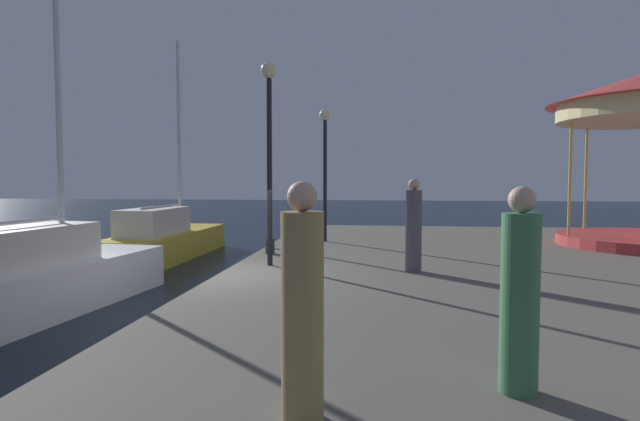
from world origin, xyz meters
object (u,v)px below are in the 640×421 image
(bollard_north, at_px, (270,246))
(person_far_corner, at_px, (414,228))
(person_by_the_water, at_px, (302,309))
(sailboat_white, at_px, (29,283))
(lamp_post_mid_promenade, at_px, (269,128))
(bollard_center, at_px, (292,236))
(sailboat_yellow, at_px, (165,239))
(person_near_carousel, at_px, (520,297))
(bollard_south, at_px, (297,230))
(lamp_post_far_end, at_px, (325,151))

(bollard_north, bearing_deg, person_far_corner, -32.21)
(person_by_the_water, bearing_deg, bollard_north, 103.96)
(sailboat_white, height_order, person_by_the_water, sailboat_white)
(lamp_post_mid_promenade, relative_size, person_by_the_water, 2.37)
(lamp_post_mid_promenade, relative_size, bollard_center, 11.29)
(lamp_post_mid_promenade, distance_m, bollard_center, 5.05)
(lamp_post_mid_promenade, bearing_deg, bollard_north, 102.35)
(sailboat_yellow, distance_m, person_near_carousel, 15.06)
(bollard_center, bearing_deg, bollard_north, -94.29)
(person_by_the_water, bearing_deg, bollard_south, 99.61)
(lamp_post_mid_promenade, height_order, lamp_post_far_end, lamp_post_mid_promenade)
(sailboat_yellow, relative_size, person_by_the_water, 4.07)
(sailboat_yellow, relative_size, sailboat_white, 1.07)
(person_near_carousel, bearing_deg, lamp_post_mid_promenade, 119.49)
(lamp_post_far_end, relative_size, bollard_center, 10.28)
(lamp_post_far_end, relative_size, bollard_north, 10.28)
(sailboat_white, distance_m, bollard_center, 7.46)
(lamp_post_mid_promenade, bearing_deg, bollard_south, 93.97)
(sailboat_yellow, bearing_deg, bollard_center, -17.75)
(lamp_post_mid_promenade, xyz_separation_m, lamp_post_far_end, (0.73, 4.69, -0.24))
(sailboat_white, height_order, person_far_corner, sailboat_white)
(bollard_south, height_order, person_by_the_water, person_by_the_water)
(sailboat_yellow, xyz_separation_m, bollard_center, (4.72, -1.51, 0.31))
(sailboat_white, bearing_deg, bollard_north, 44.21)
(lamp_post_far_end, distance_m, person_by_the_water, 12.26)
(sailboat_white, xyz_separation_m, lamp_post_far_end, (5.10, 6.73, 2.93))
(lamp_post_mid_promenade, bearing_deg, sailboat_white, -154.99)
(person_by_the_water, bearing_deg, lamp_post_far_end, 95.49)
(sailboat_white, bearing_deg, person_far_corner, 12.18)
(lamp_post_mid_promenade, distance_m, lamp_post_far_end, 4.75)
(bollard_center, distance_m, person_near_carousel, 11.48)
(sailboat_white, relative_size, bollard_north, 18.23)
(lamp_post_mid_promenade, height_order, person_far_corner, lamp_post_mid_promenade)
(person_by_the_water, bearing_deg, person_near_carousel, 22.23)
(person_far_corner, bearing_deg, person_near_carousel, -84.69)
(lamp_post_far_end, xyz_separation_m, bollard_center, (-0.95, -0.54, -2.63))
(person_near_carousel, bearing_deg, person_by_the_water, -157.77)
(lamp_post_far_end, height_order, bollard_south, lamp_post_far_end)
(lamp_post_mid_promenade, distance_m, bollard_north, 3.42)
(lamp_post_mid_promenade, relative_size, lamp_post_far_end, 1.10)
(bollard_south, distance_m, person_near_carousel, 13.64)
(person_far_corner, bearing_deg, lamp_post_mid_promenade, 172.50)
(sailboat_white, bearing_deg, lamp_post_mid_promenade, 25.01)
(bollard_center, bearing_deg, lamp_post_mid_promenade, -86.90)
(person_far_corner, height_order, person_near_carousel, person_far_corner)
(lamp_post_mid_promenade, xyz_separation_m, person_far_corner, (3.16, -0.42, -2.15))
(lamp_post_far_end, height_order, bollard_center, lamp_post_far_end)
(lamp_post_mid_promenade, height_order, bollard_south, lamp_post_mid_promenade)
(sailboat_yellow, height_order, person_by_the_water, sailboat_yellow)
(sailboat_yellow, relative_size, bollard_south, 19.42)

